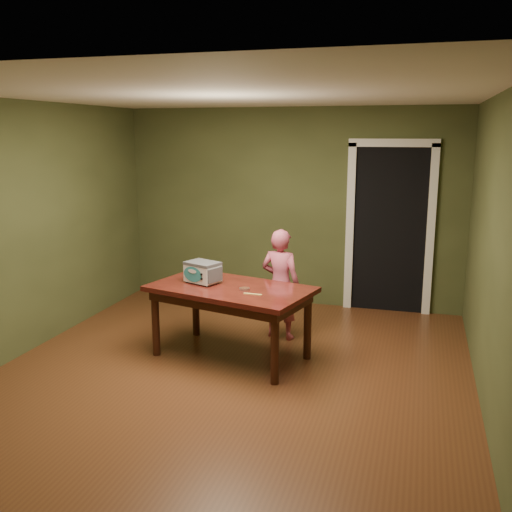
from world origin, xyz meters
name	(u,v)px	position (x,y,z in m)	size (l,w,h in m)	color
floor	(231,374)	(0.00, 0.00, 0.00)	(5.00, 5.00, 0.00)	#5A3119
room_shell	(229,197)	(0.00, 0.00, 1.71)	(4.52, 5.02, 2.61)	#49512B
doorway	(391,227)	(1.30, 2.78, 1.06)	(1.10, 0.66, 2.25)	black
dining_table	(231,296)	(-0.13, 0.41, 0.65)	(1.77, 1.26, 0.75)	#370F0C
toy_oven	(203,271)	(-0.46, 0.48, 0.87)	(0.41, 0.35, 0.22)	#4C4F54
baking_pan	(244,289)	(0.04, 0.33, 0.76)	(0.10, 0.10, 0.02)	silver
spatula	(253,294)	(0.16, 0.20, 0.75)	(0.18, 0.03, 0.01)	#DDC160
child	(280,284)	(0.21, 1.11, 0.62)	(0.45, 0.30, 1.24)	#C4506A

